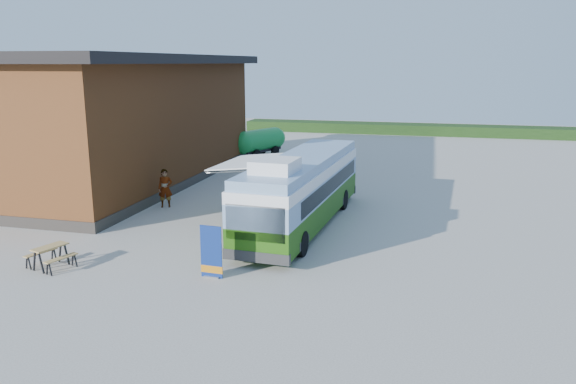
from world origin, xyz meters
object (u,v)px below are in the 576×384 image
(picnic_table, at_px, (50,252))
(slurry_tanker, at_px, (259,141))
(banner, at_px, (211,257))
(person_a, at_px, (165,188))
(bus, at_px, (302,188))
(person_b, at_px, (262,179))

(picnic_table, distance_m, slurry_tanker, 24.73)
(banner, height_order, picnic_table, banner)
(picnic_table, xyz_separation_m, slurry_tanker, (-0.00, 24.72, 0.61))
(picnic_table, bearing_deg, person_a, 106.81)
(bus, relative_size, person_a, 6.12)
(picnic_table, xyz_separation_m, person_a, (0.04, 8.82, 0.37))
(bus, bearing_deg, slurry_tanker, 116.38)
(person_b, bearing_deg, bus, 52.84)
(picnic_table, relative_size, person_a, 0.88)
(person_b, distance_m, slurry_tanker, 12.42)
(bus, xyz_separation_m, picnic_table, (-7.40, -7.25, -1.12))
(slurry_tanker, bearing_deg, banner, -53.26)
(bus, relative_size, picnic_table, 6.96)
(banner, relative_size, slurry_tanker, 0.34)
(person_a, bearing_deg, picnic_table, -113.65)
(banner, bearing_deg, slurry_tanker, 106.99)
(person_a, distance_m, slurry_tanker, 15.90)
(bus, relative_size, banner, 6.49)
(banner, distance_m, slurry_tanker, 24.88)
(banner, height_order, person_b, banner)
(slurry_tanker, bearing_deg, person_b, -48.77)
(banner, xyz_separation_m, slurry_tanker, (-5.83, 24.18, 0.46))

